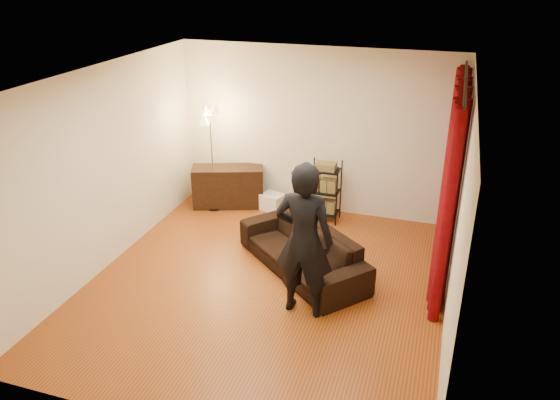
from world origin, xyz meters
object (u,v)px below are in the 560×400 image
(floor_lamp, at_px, (212,159))
(storage_boxes, at_px, (272,202))
(media_cabinet, at_px, (228,186))
(sofa, at_px, (302,250))
(wire_shelf, at_px, (325,191))
(person, at_px, (304,240))

(floor_lamp, bearing_deg, storage_boxes, 13.21)
(media_cabinet, bearing_deg, sofa, -62.60)
(storage_boxes, height_order, wire_shelf, wire_shelf)
(sofa, height_order, media_cabinet, media_cabinet)
(storage_boxes, distance_m, wire_shelf, 0.99)
(sofa, relative_size, storage_boxes, 5.92)
(person, height_order, media_cabinet, person)
(person, height_order, floor_lamp, person)
(sofa, bearing_deg, floor_lamp, -175.79)
(sofa, distance_m, floor_lamp, 2.51)
(sofa, height_order, floor_lamp, floor_lamp)
(sofa, relative_size, wire_shelf, 2.10)
(person, relative_size, floor_lamp, 1.08)
(sofa, distance_m, person, 1.14)
(media_cabinet, bearing_deg, wire_shelf, -21.32)
(storage_boxes, xyz_separation_m, wire_shelf, (0.92, -0.08, 0.35))
(media_cabinet, bearing_deg, storage_boxes, -17.62)
(sofa, xyz_separation_m, storage_boxes, (-1.00, 1.68, -0.16))
(storage_boxes, distance_m, floor_lamp, 1.23)
(sofa, relative_size, floor_lamp, 1.19)
(sofa, bearing_deg, person, -32.87)
(media_cabinet, xyz_separation_m, wire_shelf, (1.70, -0.05, 0.15))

